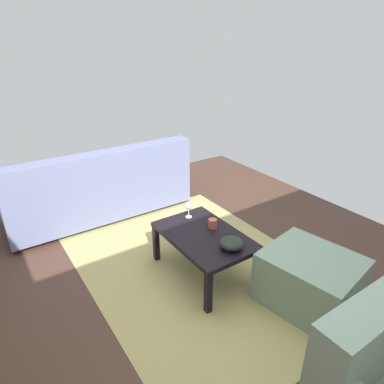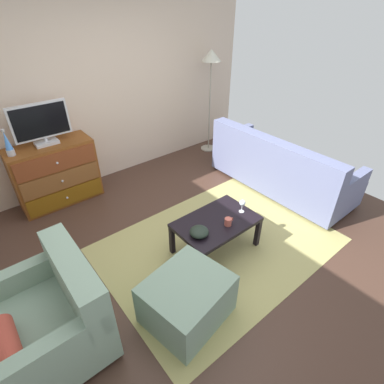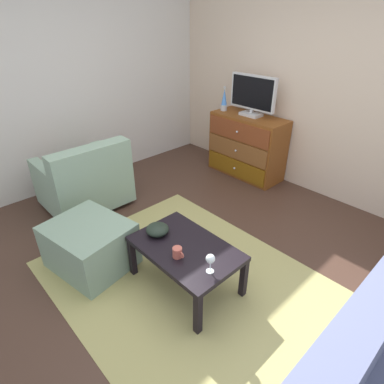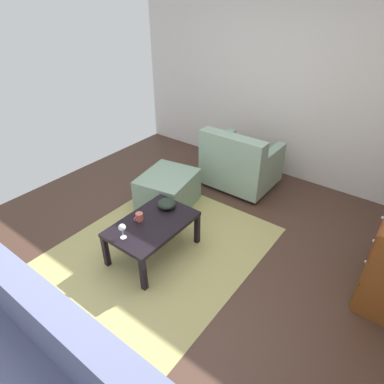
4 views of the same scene
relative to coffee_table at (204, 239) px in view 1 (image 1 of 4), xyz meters
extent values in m
cube|color=#432C22|center=(-0.12, 0.21, -0.38)|extent=(5.28, 4.86, 0.05)
cube|color=tan|center=(0.08, 0.01, -0.35)|extent=(2.60, 1.90, 0.01)
cube|color=black|center=(-0.42, 0.26, -0.17)|extent=(0.05, 0.05, 0.37)
cube|color=black|center=(0.42, 0.26, -0.17)|extent=(0.05, 0.05, 0.37)
cube|color=black|center=(-0.42, -0.26, -0.17)|extent=(0.05, 0.05, 0.37)
cube|color=black|center=(0.42, -0.26, -0.17)|extent=(0.05, 0.05, 0.37)
cube|color=black|center=(0.00, 0.00, 0.03)|extent=(0.89, 0.58, 0.04)
cylinder|color=silver|center=(0.33, -0.06, 0.05)|extent=(0.06, 0.06, 0.00)
cylinder|color=silver|center=(0.33, -0.06, 0.10)|extent=(0.01, 0.01, 0.09)
sphere|color=silver|center=(0.33, -0.06, 0.17)|extent=(0.07, 0.07, 0.07)
cylinder|color=#BB5749|center=(0.05, -0.13, 0.09)|extent=(0.08, 0.08, 0.08)
torus|color=#BB5749|center=(0.10, -0.13, 0.10)|extent=(0.05, 0.01, 0.05)
ellipsoid|color=black|center=(-0.29, -0.06, 0.09)|extent=(0.20, 0.20, 0.09)
cylinder|color=#332319|center=(2.01, -0.60, -0.33)|extent=(0.05, 0.05, 0.05)
cylinder|color=#332319|center=(2.01, 1.34, -0.33)|extent=(0.05, 0.05, 0.05)
cylinder|color=#332319|center=(1.32, -0.60, -0.33)|extent=(0.05, 0.05, 0.05)
cylinder|color=#332319|center=(1.32, 1.34, -0.33)|extent=(0.05, 0.05, 0.05)
cube|color=slate|center=(1.67, 0.37, -0.13)|extent=(0.85, 2.10, 0.36)
cube|color=slate|center=(1.34, 0.37, 0.28)|extent=(0.20, 2.10, 0.45)
cube|color=slate|center=(1.67, -0.62, 0.15)|extent=(0.81, 0.12, 0.20)
cube|color=slate|center=(1.67, 1.36, 0.15)|extent=(0.81, 0.12, 0.20)
cylinder|color=slate|center=(1.94, 0.22, 0.13)|extent=(0.16, 0.40, 0.16)
cube|color=gray|center=(-1.51, 0.00, 0.27)|extent=(0.20, 0.91, 0.42)
cube|color=gray|center=(-0.78, -0.47, -0.14)|extent=(0.80, 0.71, 0.44)
camera|label=1|loc=(-2.04, 1.51, 1.63)|focal=31.91mm
camera|label=2|loc=(-1.78, -1.76, 2.09)|focal=27.59mm
camera|label=3|loc=(1.51, -1.34, 1.71)|focal=29.57mm
camera|label=4|loc=(1.84, 1.90, 2.09)|focal=30.73mm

